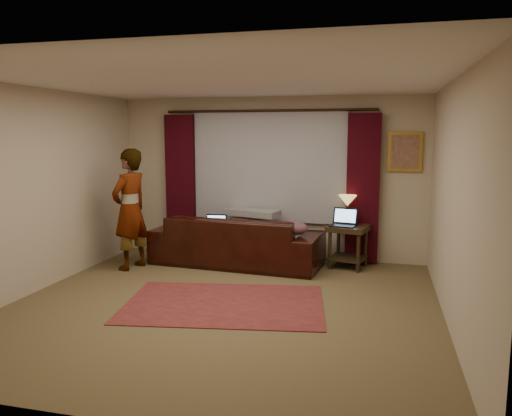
{
  "coord_description": "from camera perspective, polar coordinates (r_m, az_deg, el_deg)",
  "views": [
    {
      "loc": [
        1.76,
        -5.41,
        2.01
      ],
      "look_at": [
        0.1,
        1.2,
        1.0
      ],
      "focal_mm": 35.0,
      "sensor_mm": 36.0,
      "label": 1
    }
  ],
  "objects": [
    {
      "name": "drape_left",
      "position": [
        8.5,
        -8.55,
        2.72
      ],
      "size": [
        0.5,
        0.14,
        2.3
      ],
      "primitive_type": "cube",
      "color": "black",
      "rests_on": "floor"
    },
    {
      "name": "wall_front",
      "position": [
        3.48,
        -16.71,
        -3.7
      ],
      "size": [
        5.0,
        0.02,
        2.6
      ],
      "primitive_type": "cube",
      "color": "#C4B497",
      "rests_on": "ground"
    },
    {
      "name": "wall_back",
      "position": [
        8.14,
        1.55,
        3.41
      ],
      "size": [
        5.0,
        0.02,
        2.6
      ],
      "primitive_type": "cube",
      "color": "#C4B497",
      "rests_on": "ground"
    },
    {
      "name": "sofa",
      "position": [
        7.74,
        -2.2,
        -2.62
      ],
      "size": [
        2.7,
        1.34,
        1.06
      ],
      "primitive_type": "imported",
      "rotation": [
        0.0,
        0.0,
        3.06
      ],
      "color": "black",
      "rests_on": "floor"
    },
    {
      "name": "person",
      "position": [
        7.66,
        -14.19,
        -0.15
      ],
      "size": [
        0.65,
        0.65,
        1.8
      ],
      "primitive_type": "imported",
      "rotation": [
        0.0,
        0.0,
        -1.83
      ],
      "color": "gray",
      "rests_on": "floor"
    },
    {
      "name": "tiffany_lamp",
      "position": [
        7.73,
        10.4,
        -0.19
      ],
      "size": [
        0.33,
        0.33,
        0.45
      ],
      "primitive_type": null,
      "rotation": [
        0.0,
        0.0,
        -0.22
      ],
      "color": "olive",
      "rests_on": "end_table"
    },
    {
      "name": "picture_frame",
      "position": [
        7.89,
        16.65,
        6.19
      ],
      "size": [
        0.5,
        0.04,
        0.6
      ],
      "primitive_type": "cube",
      "color": "#B1882F",
      "rests_on": "wall_back"
    },
    {
      "name": "area_rug",
      "position": [
        6.08,
        -3.65,
        -10.85
      ],
      "size": [
        2.56,
        1.92,
        0.01
      ],
      "primitive_type": "cube",
      "rotation": [
        0.0,
        0.0,
        0.16
      ],
      "color": "maroon",
      "rests_on": "floor"
    },
    {
      "name": "curtain_rod",
      "position": [
        8.01,
        1.4,
        11.07
      ],
      "size": [
        0.04,
        0.04,
        3.4
      ],
      "primitive_type": "cylinder",
      "color": "black",
      "rests_on": "wall_back"
    },
    {
      "name": "wall_right",
      "position": [
        5.51,
        21.69,
        0.43
      ],
      "size": [
        0.02,
        5.0,
        2.6
      ],
      "primitive_type": "cube",
      "color": "#C4B497",
      "rests_on": "ground"
    },
    {
      "name": "end_table",
      "position": [
        7.71,
        10.46,
        -4.36
      ],
      "size": [
        0.67,
        0.67,
        0.65
      ],
      "primitive_type": "cube",
      "rotation": [
        0.0,
        0.0,
        -0.22
      ],
      "color": "black",
      "rests_on": "floor"
    },
    {
      "name": "drape_right",
      "position": [
        7.85,
        12.12,
        2.17
      ],
      "size": [
        0.5,
        0.14,
        2.3
      ],
      "primitive_type": "cube",
      "color": "black",
      "rests_on": "floor"
    },
    {
      "name": "ceiling",
      "position": [
        5.72,
        -4.02,
        14.33
      ],
      "size": [
        5.0,
        5.0,
        0.02
      ],
      "primitive_type": "cube",
      "color": "silver",
      "rests_on": "ground"
    },
    {
      "name": "clothing_pile",
      "position": [
        7.35,
        3.99,
        -2.37
      ],
      "size": [
        0.61,
        0.53,
        0.22
      ],
      "primitive_type": "ellipsoid",
      "rotation": [
        0.0,
        0.0,
        -0.31
      ],
      "color": "brown",
      "rests_on": "sofa"
    },
    {
      "name": "laptop_sofa",
      "position": [
        7.73,
        -4.77,
        -1.78
      ],
      "size": [
        0.35,
        0.37,
        0.24
      ],
      "primitive_type": null,
      "rotation": [
        0.0,
        0.0,
        0.07
      ],
      "color": "black",
      "rests_on": "sofa"
    },
    {
      "name": "throw_blanket",
      "position": [
        7.89,
        -0.42,
        1.48
      ],
      "size": [
        0.92,
        0.55,
        0.1
      ],
      "primitive_type": "cube",
      "rotation": [
        0.0,
        0.0,
        -0.25
      ],
      "color": "gray",
      "rests_on": "sofa"
    },
    {
      "name": "wall_left",
      "position": [
        6.92,
        -23.99,
        1.81
      ],
      "size": [
        0.02,
        5.0,
        2.6
      ],
      "primitive_type": "cube",
      "color": "#C4B497",
      "rests_on": "ground"
    },
    {
      "name": "floor",
      "position": [
        6.04,
        -3.77,
        -11.08
      ],
      "size": [
        5.0,
        5.0,
        0.01
      ],
      "primitive_type": "cube",
      "color": "brown",
      "rests_on": "ground"
    },
    {
      "name": "laptop_table",
      "position": [
        7.55,
        9.92,
        -1.08
      ],
      "size": [
        0.43,
        0.46,
        0.26
      ],
      "primitive_type": null,
      "rotation": [
        0.0,
        0.0,
        -0.18
      ],
      "color": "black",
      "rests_on": "end_table"
    },
    {
      "name": "sheer_curtain",
      "position": [
        8.06,
        1.46,
        4.79
      ],
      "size": [
        2.5,
        0.05,
        1.8
      ],
      "primitive_type": "cube",
      "color": "#9D9DA4",
      "rests_on": "wall_back"
    }
  ]
}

